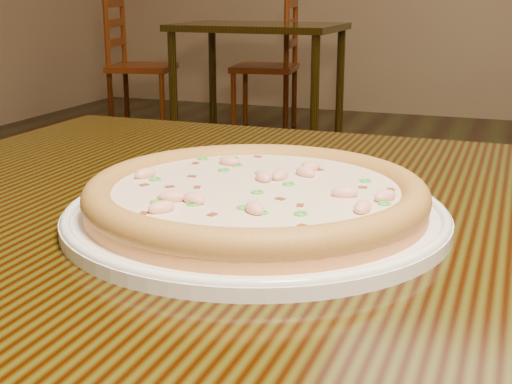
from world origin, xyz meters
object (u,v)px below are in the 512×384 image
(hero_table, at_px, (388,317))
(plate, at_px, (256,214))
(bg_table_left, at_px, (259,39))
(chair_a, at_px, (134,66))
(pizza, at_px, (256,195))
(chair_b, at_px, (273,67))

(hero_table, relative_size, plate, 3.36)
(bg_table_left, bearing_deg, chair_a, 170.76)
(pizza, xyz_separation_m, bg_table_left, (-1.33, 3.62, -0.12))
(pizza, relative_size, bg_table_left, 0.32)
(plate, bearing_deg, bg_table_left, 110.14)
(chair_b, bearing_deg, plate, -71.13)
(plate, distance_m, chair_b, 4.32)
(chair_a, bearing_deg, pizza, -58.63)
(hero_table, bearing_deg, chair_a, 123.02)
(plate, xyz_separation_m, bg_table_left, (-1.33, 3.62, -0.10))
(pizza, relative_size, chair_a, 0.33)
(chair_b, bearing_deg, bg_table_left, -81.84)
(hero_table, distance_m, chair_a, 4.46)
(bg_table_left, bearing_deg, chair_b, 98.16)
(chair_b, bearing_deg, hero_table, -69.40)
(chair_a, relative_size, chair_b, 1.00)
(hero_table, distance_m, bg_table_left, 3.86)
(hero_table, bearing_deg, pizza, -157.34)
(chair_b, bearing_deg, chair_a, -162.09)
(pizza, distance_m, chair_a, 4.44)
(pizza, relative_size, chair_b, 0.33)
(pizza, bearing_deg, chair_a, 121.37)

